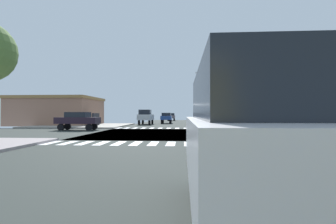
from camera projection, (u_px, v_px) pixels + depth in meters
ground at (172, 134)px, 20.87m from camera, size 90.00×90.00×0.05m
sidewalk_corner_ne at (273, 126)px, 32.03m from camera, size 12.00×12.00×0.14m
sidewalk_corner_nw at (84, 125)px, 33.67m from camera, size 12.00×12.00×0.14m
crosswalk_near at (162, 144)px, 13.60m from camera, size 13.50×2.00×0.01m
crosswalk_far at (173, 128)px, 28.17m from camera, size 13.50×2.00×0.01m
traffic_signal_mast at (228, 85)px, 27.53m from camera, size 6.20×0.55×6.86m
street_lamp at (226, 91)px, 39.41m from camera, size 1.78×0.32×9.36m
bank_building at (58, 111)px, 36.48m from camera, size 13.07×9.18×4.23m
pickup_nearside_1 at (146, 116)px, 38.23m from camera, size 2.00×5.10×2.35m
suv_crossing_1 at (256, 134)px, 3.46m from camera, size 1.96×4.60×2.34m
sedan_queued_1 at (171, 116)px, 59.78m from camera, size 1.80×4.30×1.88m
sedan_middle_3 at (78, 119)px, 25.01m from camera, size 4.30×1.80×1.88m
sedan_outer_4 at (166, 117)px, 42.45m from camera, size 1.80×4.30×1.88m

